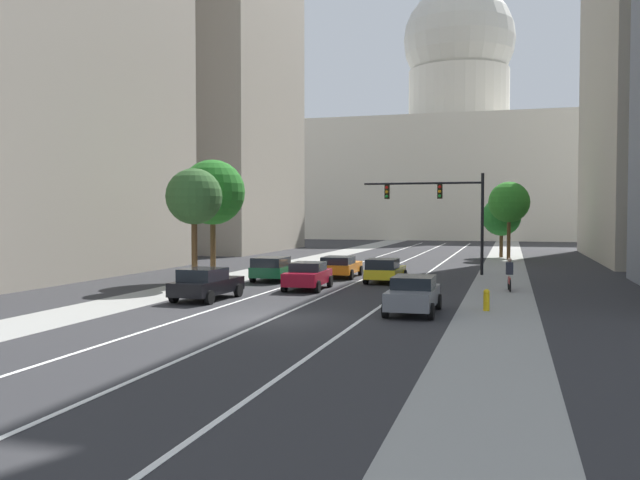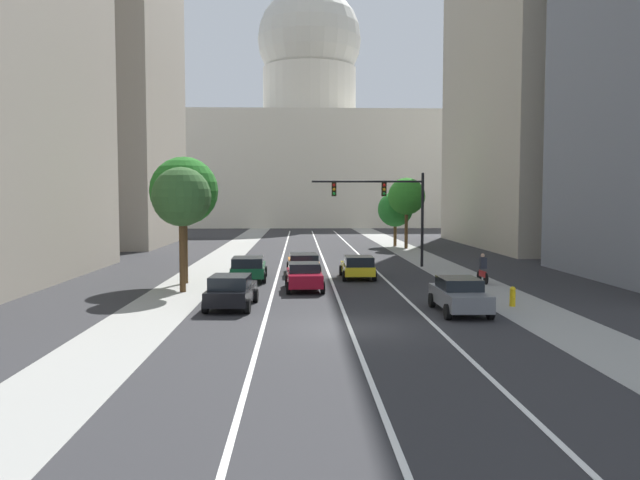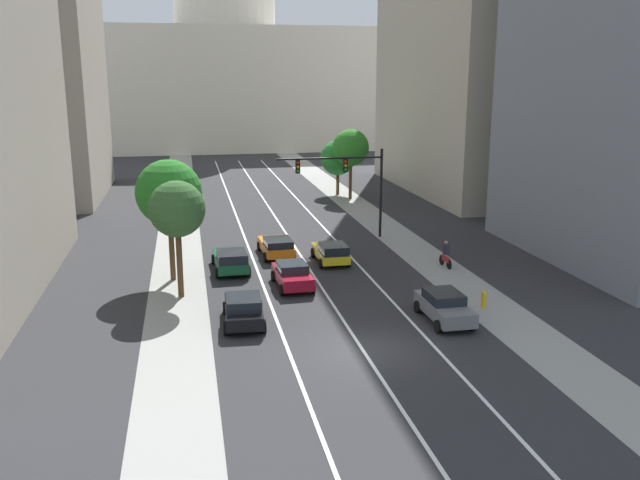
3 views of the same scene
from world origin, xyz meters
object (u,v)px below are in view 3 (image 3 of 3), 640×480
object	(u,v)px
car_gray	(444,306)
car_yellow	(331,252)
traffic_signal_mast	(349,176)
capitol_building	(226,57)
fire_hydrant	(484,299)
street_tree_near_left	(177,210)
street_tree_mid_right	(351,148)
car_green	(231,259)
car_orange	(276,246)
car_black	(244,309)
car_crimson	(292,275)
street_tree_mid_left	(169,193)
street_tree_far_right	(338,158)
cyclist	(446,254)

from	to	relation	value
car_gray	car_yellow	world-z (taller)	car_gray
traffic_signal_mast	capitol_building	bearing A→B (deg)	93.58
fire_hydrant	street_tree_near_left	size ratio (longest dim) A/B	0.14
car_yellow	street_tree_mid_right	bearing A→B (deg)	-16.69
car_green	car_orange	distance (m)	4.44
car_black	traffic_signal_mast	world-z (taller)	traffic_signal_mast
car_gray	street_tree_near_left	distance (m)	14.93
car_crimson	fire_hydrant	bearing A→B (deg)	-122.59
street_tree_mid_left	car_crimson	bearing A→B (deg)	-22.68
car_yellow	street_tree_mid_left	world-z (taller)	street_tree_mid_left
fire_hydrant	car_gray	bearing A→B (deg)	-151.85
street_tree_far_right	car_black	bearing A→B (deg)	-109.71
street_tree_far_right	car_orange	bearing A→B (deg)	-112.19
car_orange	traffic_signal_mast	size ratio (longest dim) A/B	0.57
car_orange	street_tree_near_left	distance (m)	10.64
fire_hydrant	street_tree_near_left	world-z (taller)	street_tree_near_left
street_tree_mid_left	street_tree_near_left	world-z (taller)	street_tree_mid_left
car_crimson	street_tree_far_right	world-z (taller)	street_tree_far_right
traffic_signal_mast	street_tree_mid_right	distance (m)	16.72
car_crimson	capitol_building	bearing A→B (deg)	-3.53
street_tree_near_left	car_yellow	bearing A→B (deg)	27.90
car_crimson	street_tree_mid_right	size ratio (longest dim) A/B	0.61
car_black	street_tree_near_left	world-z (taller)	street_tree_near_left
car_crimson	car_black	distance (m)	6.31
car_black	car_yellow	size ratio (longest dim) A/B	1.06
car_black	fire_hydrant	world-z (taller)	car_black
capitol_building	street_tree_near_left	world-z (taller)	capitol_building
capitol_building	car_green	xyz separation A→B (m)	(-4.89, -76.59, -14.13)
fire_hydrant	car_orange	bearing A→B (deg)	126.94
car_green	cyclist	xyz separation A→B (m)	(13.48, -1.72, 0.09)
car_yellow	street_tree_mid_left	distance (m)	11.14
car_gray	car_black	distance (m)	9.93
capitol_building	car_green	distance (m)	78.03
car_orange	cyclist	bearing A→B (deg)	-116.69
traffic_signal_mast	car_crimson	bearing A→B (deg)	-118.21
fire_hydrant	street_tree_mid_left	size ratio (longest dim) A/B	0.13
traffic_signal_mast	street_tree_mid_right	size ratio (longest dim) A/B	1.16
car_green	street_tree_near_left	xyz separation A→B (m)	(-3.05, -4.47, 4.14)
car_gray	street_tree_mid_left	xyz separation A→B (m)	(-13.31, 9.76, 4.48)
cyclist	car_orange	bearing A→B (deg)	60.50
capitol_building	car_gray	size ratio (longest dim) A/B	12.58
car_black	capitol_building	bearing A→B (deg)	-0.56
cyclist	car_green	bearing A→B (deg)	78.10
capitol_building	car_black	world-z (taller)	capitol_building
car_green	car_black	xyz separation A→B (m)	(-0.01, -9.35, 0.01)
car_yellow	street_tree_near_left	xyz separation A→B (m)	(-9.57, -5.07, 4.15)
car_orange	fire_hydrant	xyz separation A→B (m)	(9.32, -12.40, -0.27)
car_gray	traffic_signal_mast	size ratio (longest dim) A/B	0.54
car_yellow	traffic_signal_mast	size ratio (longest dim) A/B	0.52
cyclist	street_tree_near_left	distance (m)	17.23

